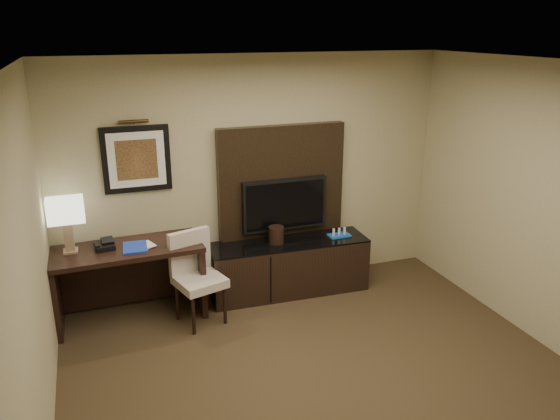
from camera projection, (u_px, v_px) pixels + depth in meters
name	position (u px, v px, depth m)	size (l,w,h in m)	color
floor	(348.00, 412.00, 4.44)	(4.50, 5.00, 0.01)	#342717
ceiling	(365.00, 70.00, 3.57)	(4.50, 5.00, 0.01)	silver
wall_back	(255.00, 175.00, 6.23)	(4.50, 0.01, 2.70)	tan
wall_left	(21.00, 310.00, 3.28)	(0.01, 5.00, 2.70)	tan
desk	(130.00, 283.00, 5.74)	(1.51, 0.65, 0.81)	black
credenza	(289.00, 267.00, 6.34)	(1.82, 0.51, 0.63)	black
tv_wall_panel	(281.00, 181.00, 6.30)	(1.50, 0.12, 1.30)	black
tv	(284.00, 204.00, 6.29)	(1.00, 0.08, 0.60)	black
artwork	(136.00, 159.00, 5.70)	(0.70, 0.04, 0.70)	black
picture_light	(134.00, 122.00, 5.54)	(0.04, 0.04, 0.30)	#3F2914
desk_chair	(200.00, 280.00, 5.63)	(0.46, 0.53, 0.95)	beige
table_lamp	(67.00, 223.00, 5.40)	(0.38, 0.22, 0.63)	#94785C
desk_phone	(105.00, 245.00, 5.55)	(0.18, 0.17, 0.09)	black
blue_folder	(135.00, 247.00, 5.58)	(0.24, 0.32, 0.02)	#1934A5
book	(138.00, 239.00, 5.57)	(0.15, 0.02, 0.20)	beige
ice_bucket	(276.00, 235.00, 6.18)	(0.18, 0.18, 0.19)	black
minibar_tray	(339.00, 232.00, 6.39)	(0.25, 0.15, 0.09)	#1B58B0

